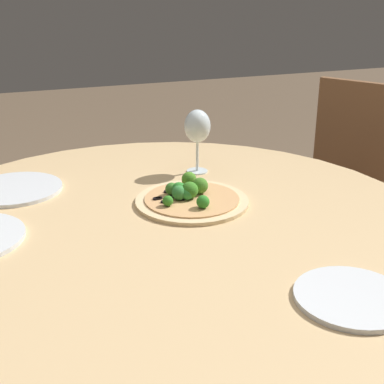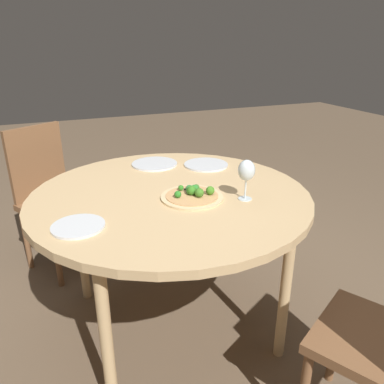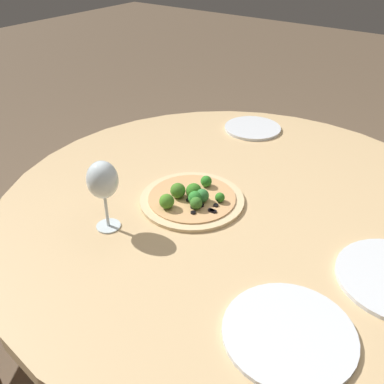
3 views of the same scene
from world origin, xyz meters
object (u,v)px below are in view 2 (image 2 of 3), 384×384
at_px(wine_glass, 246,171).
at_px(plate_far, 206,165).
at_px(plate_near, 155,164).
at_px(chair, 51,194).
at_px(pizza, 193,195).
at_px(plate_side, 78,226).

relative_size(wine_glass, plate_far, 0.74).
relative_size(wine_glass, plate_near, 0.71).
distance_m(chair, plate_near, 0.78).
height_order(pizza, plate_far, pizza).
bearing_deg(plate_far, plate_near, 64.81).
bearing_deg(plate_side, pizza, -78.82).
relative_size(chair, plate_near, 3.60).
distance_m(plate_far, plate_side, 0.92).
bearing_deg(pizza, plate_side, 101.18).
relative_size(pizza, plate_near, 1.10).
relative_size(plate_near, plate_far, 1.04).
bearing_deg(chair, plate_near, -68.36).
height_order(plate_far, plate_side, same).
xyz_separation_m(chair, wine_glass, (-1.08, -0.81, 0.40)).
xyz_separation_m(plate_near, plate_side, (-0.64, 0.50, 0.00)).
height_order(pizza, plate_near, pizza).
xyz_separation_m(chair, plate_near, (-0.44, -0.58, 0.27)).
relative_size(plate_far, plate_side, 1.22).
distance_m(chair, plate_side, 1.12).
relative_size(chair, wine_glass, 5.07).
bearing_deg(plate_near, plate_far, -115.19).
distance_m(pizza, plate_side, 0.53).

